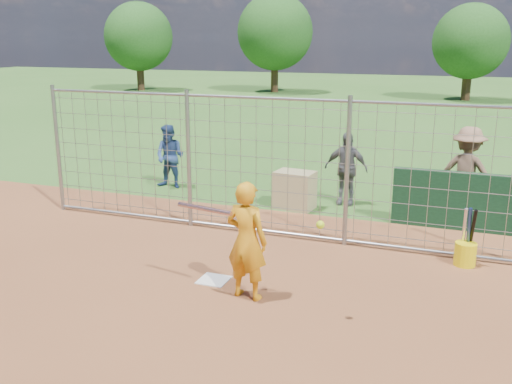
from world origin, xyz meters
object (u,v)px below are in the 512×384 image
at_px(bucket_with_bats, 466,251).
at_px(bystander_b, 346,168).
at_px(bystander_c, 467,173).
at_px(batter, 247,241).
at_px(equipment_bin, 295,190).
at_px(bystander_a, 170,157).

bearing_deg(bucket_with_bats, bystander_b, 132.37).
xyz_separation_m(bystander_c, bucket_with_bats, (0.09, -2.70, -0.67)).
bearing_deg(bucket_with_bats, bystander_c, 91.84).
xyz_separation_m(bystander_b, bucket_with_bats, (2.53, -2.77, -0.55)).
bearing_deg(batter, equipment_bin, -73.41).
xyz_separation_m(bystander_a, bucket_with_bats, (6.76, -2.68, -0.52)).
bearing_deg(bystander_b, equipment_bin, -142.99).
bearing_deg(batter, bystander_c, -110.38).
bearing_deg(bystander_b, bucket_with_bats, -48.07).
distance_m(equipment_bin, bucket_with_bats, 4.03).
bearing_deg(equipment_bin, bucket_with_bats, -24.51).
distance_m(bystander_c, bucket_with_bats, 2.78).
bearing_deg(bystander_b, bystander_a, -179.23).
relative_size(batter, bystander_a, 1.10).
distance_m(bystander_b, bucket_with_bats, 3.79).
xyz_separation_m(bystander_a, bystander_b, (4.24, 0.09, 0.03)).
xyz_separation_m(bystander_a, equipment_bin, (3.31, -0.62, -0.36)).
bearing_deg(bucket_with_bats, equipment_bin, 149.16).
bearing_deg(bystander_a, batter, -49.88).
bearing_deg(bucket_with_bats, batter, -140.97).
distance_m(batter, bucket_with_bats, 3.69).
height_order(bystander_a, bystander_c, bystander_c).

